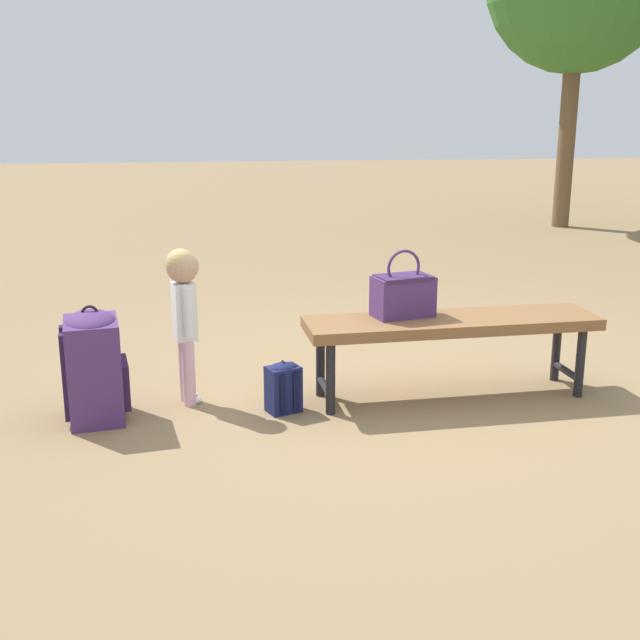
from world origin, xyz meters
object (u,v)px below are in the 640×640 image
Objects in this scene: park_bench at (452,328)px; backpack_large at (94,363)px; handbag at (403,294)px; backpack_small at (283,386)px; child_standing at (184,302)px.

backpack_large is (1.89, 0.07, -0.09)m from park_bench.
backpack_small is at bearing 14.15° from handbag.
park_bench is 5.71× the size of backpack_small.
handbag reaches higher than park_bench.
backpack_large is at bearing 20.38° from child_standing.
handbag is (0.26, -0.07, 0.18)m from park_bench.
park_bench is 0.97m from backpack_small.
child_standing is at bearing -21.91° from backpack_small.
child_standing is (1.17, -0.03, -0.01)m from handbag.
handbag is 0.44× the size of child_standing.
handbag is 1.66m from backpack_large.
child_standing is (1.43, -0.10, 0.17)m from park_bench.
backpack_large is 0.97m from backpack_small.
backpack_small is at bearing 158.09° from child_standing.
handbag is at bearing -14.13° from park_bench.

